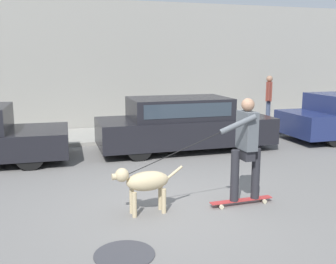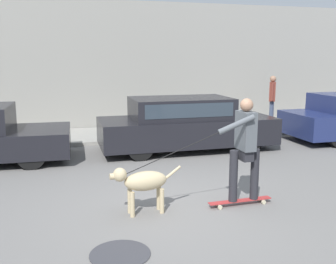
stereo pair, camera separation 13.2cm
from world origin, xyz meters
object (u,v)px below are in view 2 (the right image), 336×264
(skateboarder, at_px, (244,145))
(pedestrian_with_bag, at_px, (272,98))
(dog, at_px, (143,182))
(parked_car_1, at_px, (185,125))

(skateboarder, xyz_separation_m, pedestrian_with_bag, (3.95, 6.02, 0.04))
(skateboarder, bearing_deg, dog, -4.40)
(dog, bearing_deg, pedestrian_with_bag, -136.63)
(skateboarder, height_order, pedestrian_with_bag, pedestrian_with_bag)
(skateboarder, bearing_deg, pedestrian_with_bag, -124.96)
(parked_car_1, height_order, dog, parked_car_1)
(dog, bearing_deg, skateboarder, 173.83)
(dog, xyz_separation_m, skateboarder, (1.63, -0.08, 0.49))
(parked_car_1, bearing_deg, dog, -116.65)
(parked_car_1, xyz_separation_m, pedestrian_with_bag, (3.67, 2.10, 0.37))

